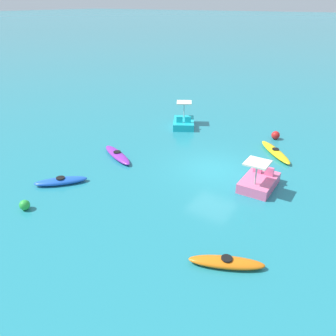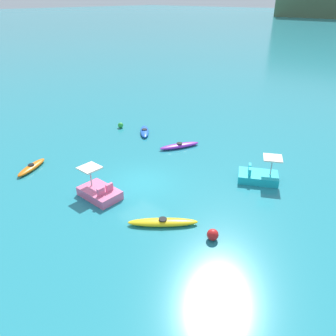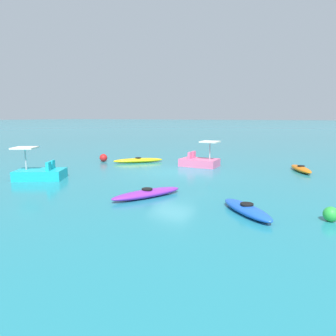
# 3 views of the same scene
# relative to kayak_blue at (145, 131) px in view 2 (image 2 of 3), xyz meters

# --- Properties ---
(ground_plane) EXTENTS (600.00, 600.00, 0.00)m
(ground_plane) POSITION_rel_kayak_blue_xyz_m (5.82, -5.87, -0.16)
(ground_plane) COLOR teal
(kayak_blue) EXTENTS (2.39, 2.30, 0.37)m
(kayak_blue) POSITION_rel_kayak_blue_xyz_m (0.00, 0.00, 0.00)
(kayak_blue) COLOR blue
(kayak_blue) RESTS_ON ground_plane
(kayak_yellow) EXTENTS (3.01, 2.89, 0.37)m
(kayak_yellow) POSITION_rel_kayak_blue_xyz_m (9.68, -8.08, -0.00)
(kayak_yellow) COLOR yellow
(kayak_yellow) RESTS_ON ground_plane
(kayak_purple) EXTENTS (2.00, 3.17, 0.37)m
(kayak_purple) POSITION_rel_kayak_blue_xyz_m (4.08, -0.27, -0.00)
(kayak_purple) COLOR purple
(kayak_purple) RESTS_ON ground_plane
(kayak_orange) EXTENTS (1.73, 2.69, 0.37)m
(kayak_orange) POSITION_rel_kayak_blue_xyz_m (-0.87, -9.58, -0.00)
(kayak_orange) COLOR orange
(kayak_orange) RESTS_ON ground_plane
(pedal_boat_cyan) EXTENTS (2.83, 2.50, 1.68)m
(pedal_boat_cyan) POSITION_rel_kayak_blue_xyz_m (10.99, -0.79, 0.17)
(pedal_boat_cyan) COLOR #19B7C6
(pedal_boat_cyan) RESTS_ON ground_plane
(pedal_boat_pink) EXTENTS (2.47, 1.54, 1.68)m
(pedal_boat_pink) POSITION_rel_kayak_blue_xyz_m (5.20, -8.61, 0.17)
(pedal_boat_pink) COLOR pink
(pedal_boat_pink) RESTS_ON ground_plane
(buoy_green) EXTENTS (0.47, 0.47, 0.47)m
(buoy_green) POSITION_rel_kayak_blue_xyz_m (-2.49, -0.50, 0.07)
(buoy_green) COLOR green
(buoy_green) RESTS_ON ground_plane
(buoy_red) EXTENTS (0.56, 0.56, 0.56)m
(buoy_red) POSITION_rel_kayak_blue_xyz_m (12.19, -7.31, 0.12)
(buoy_red) COLOR red
(buoy_red) RESTS_ON ground_plane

